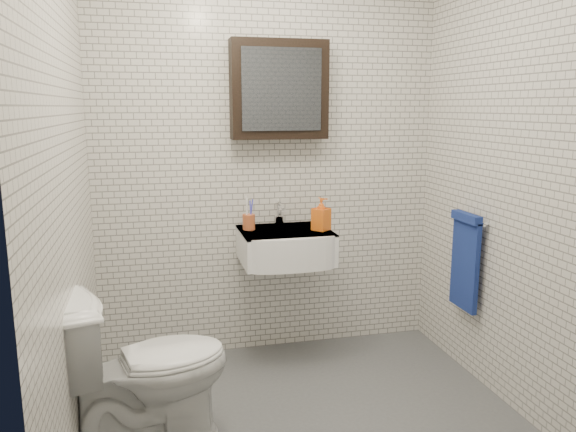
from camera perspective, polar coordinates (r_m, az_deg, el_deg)
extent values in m
cube|color=#4E5156|center=(3.07, 2.32, -20.28)|extent=(2.20, 2.00, 0.01)
cube|color=silver|center=(3.61, -1.91, 5.50)|extent=(2.20, 0.02, 2.50)
cube|color=silver|center=(1.72, 11.86, -0.89)|extent=(2.20, 0.02, 2.50)
cube|color=silver|center=(2.56, -21.82, 2.45)|extent=(0.02, 2.00, 2.50)
cube|color=silver|center=(3.13, 22.31, 3.83)|extent=(0.02, 2.00, 2.50)
cube|color=white|center=(3.49, -0.30, -3.04)|extent=(0.55, 0.45, 0.20)
cylinder|color=silver|center=(3.48, -0.37, -1.56)|extent=(0.31, 0.31, 0.02)
cylinder|color=silver|center=(3.48, -0.37, -1.43)|extent=(0.04, 0.04, 0.01)
cube|color=white|center=(3.46, -0.30, -1.51)|extent=(0.55, 0.45, 0.01)
cylinder|color=silver|center=(3.61, -0.90, -0.42)|extent=(0.06, 0.06, 0.06)
cylinder|color=silver|center=(3.60, -0.91, 0.52)|extent=(0.03, 0.03, 0.08)
cylinder|color=silver|center=(3.54, -0.69, 0.82)|extent=(0.02, 0.12, 0.02)
cube|color=silver|center=(3.62, -1.02, 1.46)|extent=(0.02, 0.09, 0.01)
cube|color=black|center=(3.53, -0.91, 12.70)|extent=(0.60, 0.14, 0.60)
cube|color=#3F444C|center=(3.46, -0.62, 12.73)|extent=(0.49, 0.01, 0.49)
cylinder|color=silver|center=(3.44, 18.01, -0.36)|extent=(0.02, 0.30, 0.02)
cylinder|color=silver|center=(3.56, 17.21, 0.05)|extent=(0.04, 0.02, 0.02)
cylinder|color=silver|center=(3.34, 19.45, -0.77)|extent=(0.04, 0.02, 0.02)
cube|color=navy|center=(3.49, 17.54, -4.72)|extent=(0.03, 0.26, 0.54)
cube|color=navy|center=(3.42, 17.67, -0.14)|extent=(0.05, 0.26, 0.05)
cylinder|color=#B2532C|center=(3.47, -4.00, -0.61)|extent=(0.10, 0.10, 0.10)
cylinder|color=white|center=(3.45, -4.23, 0.36)|extent=(0.02, 0.03, 0.18)
cylinder|color=#4548DD|center=(3.46, -3.81, 0.23)|extent=(0.01, 0.02, 0.16)
cylinder|color=white|center=(3.47, -4.13, 0.52)|extent=(0.02, 0.04, 0.19)
cylinder|color=#4548DD|center=(3.47, -3.76, 0.37)|extent=(0.02, 0.04, 0.17)
imported|color=orange|center=(3.45, 3.39, 0.21)|extent=(0.13, 0.13, 0.20)
imported|color=white|center=(2.80, -14.19, -14.76)|extent=(0.86, 0.62, 0.79)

